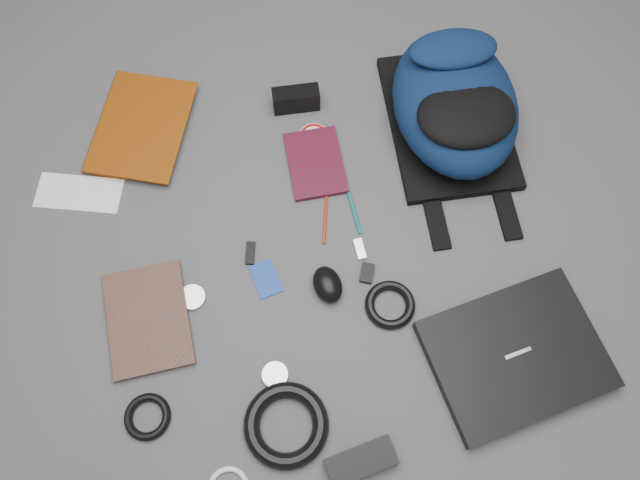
{
  "coord_description": "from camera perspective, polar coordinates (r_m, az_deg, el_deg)",
  "views": [
    {
      "loc": [
        -0.07,
        -0.51,
        1.32
      ],
      "look_at": [
        0.0,
        0.0,
        0.02
      ],
      "focal_mm": 35.0,
      "sensor_mm": 36.0,
      "label": 1
    }
  ],
  "objects": [
    {
      "name": "ground",
      "position": [
        1.42,
        0.0,
        -0.3
      ],
      "size": [
        4.0,
        4.0,
        0.0
      ],
      "primitive_type": "plane",
      "color": "#4F4F51",
      "rests_on": "ground"
    },
    {
      "name": "backpack",
      "position": [
        1.52,
        12.21,
        12.16
      ],
      "size": [
        0.31,
        0.44,
        0.19
      ],
      "primitive_type": null,
      "rotation": [
        0.0,
        0.0,
        0.0
      ],
      "color": "#071632",
      "rests_on": "ground"
    },
    {
      "name": "laptop",
      "position": [
        1.39,
        17.44,
        -9.98
      ],
      "size": [
        0.4,
        0.34,
        0.04
      ],
      "primitive_type": "cube",
      "rotation": [
        0.0,
        0.0,
        0.21
      ],
      "color": "black",
      "rests_on": "ground"
    },
    {
      "name": "textbook_red",
      "position": [
        1.64,
        -19.52,
        10.23
      ],
      "size": [
        0.29,
        0.34,
        0.03
      ],
      "primitive_type": "imported",
      "rotation": [
        0.0,
        0.0,
        -0.32
      ],
      "color": "#732F06",
      "rests_on": "ground"
    },
    {
      "name": "comic_book",
      "position": [
        1.43,
        -18.82,
        -7.65
      ],
      "size": [
        0.19,
        0.25,
        0.02
      ],
      "primitive_type": "imported",
      "rotation": [
        0.0,
        0.0,
        0.09
      ],
      "color": "#A2550B",
      "rests_on": "ground"
    },
    {
      "name": "envelope",
      "position": [
        1.58,
        -21.17,
        4.03
      ],
      "size": [
        0.22,
        0.13,
        0.0
      ],
      "primitive_type": "cube",
      "rotation": [
        0.0,
        0.0,
        -0.23
      ],
      "color": "white",
      "rests_on": "ground"
    },
    {
      "name": "dvd_case",
      "position": [
        1.5,
        -0.41,
        7.04
      ],
      "size": [
        0.14,
        0.19,
        0.01
      ],
      "primitive_type": "cube",
      "rotation": [
        0.0,
        0.0,
        0.04
      ],
      "color": "#3C0B1B",
      "rests_on": "ground"
    },
    {
      "name": "compact_camera",
      "position": [
        1.57,
        -2.21,
        12.74
      ],
      "size": [
        0.11,
        0.04,
        0.06
      ],
      "primitive_type": "cube",
      "rotation": [
        0.0,
        0.0,
        -0.0
      ],
      "color": "black",
      "rests_on": "ground"
    },
    {
      "name": "sticker_disc",
      "position": [
        1.54,
        -0.56,
        9.45
      ],
      "size": [
        0.08,
        0.08,
        0.0
      ],
      "primitive_type": "cylinder",
      "rotation": [
        0.0,
        0.0,
        -0.13
      ],
      "color": "white",
      "rests_on": "ground"
    },
    {
      "name": "pen_teal",
      "position": [
        1.46,
        2.96,
        3.24
      ],
      "size": [
        0.02,
        0.15,
        0.01
      ],
      "primitive_type": "cylinder",
      "rotation": [
        1.57,
        0.0,
        0.09
      ],
      "color": "#0C6F73",
      "rests_on": "ground"
    },
    {
      "name": "pen_red",
      "position": [
        1.44,
        0.49,
        2.03
      ],
      "size": [
        0.03,
        0.13,
        0.01
      ],
      "primitive_type": "cylinder",
      "rotation": [
        1.57,
        0.0,
        -0.2
      ],
      "color": "red",
      "rests_on": "ground"
    },
    {
      "name": "id_badge",
      "position": [
        1.4,
        -4.97,
        -3.55
      ],
      "size": [
        0.07,
        0.09,
        0.0
      ],
      "primitive_type": "cube",
      "rotation": [
        0.0,
        0.0,
        0.24
      ],
      "color": "#1538A3",
      "rests_on": "ground"
    },
    {
      "name": "usb_black",
      "position": [
        1.42,
        -6.39,
        -1.2
      ],
      "size": [
        0.03,
        0.06,
        0.01
      ],
      "primitive_type": "cube",
      "rotation": [
        0.0,
        0.0,
        -0.17
      ],
      "color": "black",
      "rests_on": "ground"
    },
    {
      "name": "usb_silver",
      "position": [
        1.41,
        3.66,
        -0.84
      ],
      "size": [
        0.02,
        0.05,
        0.01
      ],
      "primitive_type": "cube",
      "rotation": [
        0.0,
        0.0,
        0.1
      ],
      "color": "silver",
      "rests_on": "ground"
    },
    {
      "name": "key_fob",
      "position": [
        1.39,
        4.32,
        -3.05
      ],
      "size": [
        0.04,
        0.05,
        0.01
      ],
      "primitive_type": "cube",
      "rotation": [
        0.0,
        0.0,
        -0.35
      ],
      "color": "black",
      "rests_on": "ground"
    },
    {
      "name": "mouse",
      "position": [
        1.36,
        0.7,
        -4.09
      ],
      "size": [
        0.08,
        0.1,
        0.05
      ],
      "primitive_type": "ellipsoid",
      "rotation": [
        0.0,
        0.0,
        0.22
      ],
      "color": "black",
      "rests_on": "ground"
    },
    {
      "name": "headphone_left",
      "position": [
        1.4,
        -11.57,
        -5.18
      ],
      "size": [
        0.07,
        0.07,
        0.01
      ],
      "primitive_type": "cylinder",
      "rotation": [
        0.0,
        0.0,
        0.22
      ],
      "color": "silver",
      "rests_on": "ground"
    },
    {
      "name": "headphone_right",
      "position": [
        1.34,
        -4.13,
        -12.2
      ],
      "size": [
        0.07,
        0.07,
        0.01
      ],
      "primitive_type": "cylinder",
      "rotation": [
        0.0,
        0.0,
        -0.36
      ],
      "color": "#ABABAD",
      "rests_on": "ground"
    },
    {
      "name": "cable_coil",
      "position": [
        1.37,
        6.42,
        -5.91
      ],
      "size": [
        0.13,
        0.13,
        0.02
      ],
      "primitive_type": "torus",
      "rotation": [
        0.0,
        0.0,
        0.19
      ],
      "color": "black",
      "rests_on": "ground"
    },
    {
      "name": "power_brick",
      "position": [
        1.31,
        3.75,
        -19.56
      ],
      "size": [
        0.15,
        0.09,
        0.03
      ],
      "primitive_type": "cube",
      "rotation": [
        0.0,
        0.0,
        0.22
      ],
      "color": "black",
      "rests_on": "ground"
    },
    {
      "name": "power_cord_coil",
      "position": [
        1.31,
        -3.11,
        -16.53
      ],
      "size": [
        0.21,
        0.21,
        0.03
      ],
      "primitive_type": "torus",
      "rotation": [
        0.0,
        0.0,
        -0.26
      ],
      "color": "black",
      "rests_on": "ground"
    },
    {
      "name": "earbud_coil",
      "position": [
        1.37,
        -15.5,
        -15.31
      ],
      "size": [
        0.12,
        0.12,
        0.02
      ],
      "primitive_type": "torus",
      "rotation": [
        0.0,
        0.0,
        -0.35
      ],
      "color": "black",
      "rests_on": "ground"
    }
  ]
}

